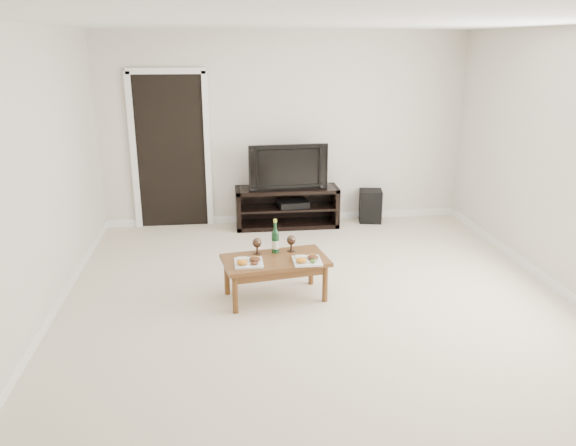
# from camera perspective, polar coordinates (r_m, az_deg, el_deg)

# --- Properties ---
(floor) EXTENTS (5.50, 5.50, 0.00)m
(floor) POSITION_cam_1_polar(r_m,az_deg,el_deg) (5.52, 3.07, -8.36)
(floor) COLOR beige
(floor) RESTS_ON ground
(back_wall) EXTENTS (5.00, 0.04, 2.60)m
(back_wall) POSITION_cam_1_polar(r_m,az_deg,el_deg) (7.78, -0.32, 9.46)
(back_wall) COLOR beige
(back_wall) RESTS_ON ground
(ceiling) EXTENTS (5.00, 5.50, 0.04)m
(ceiling) POSITION_cam_1_polar(r_m,az_deg,el_deg) (4.96, 3.60, 19.93)
(ceiling) COLOR white
(ceiling) RESTS_ON back_wall
(doorway) EXTENTS (0.90, 0.02, 2.05)m
(doorway) POSITION_cam_1_polar(r_m,az_deg,el_deg) (7.77, -11.80, 7.02)
(doorway) COLOR black
(doorway) RESTS_ON ground
(media_console) EXTENTS (1.40, 0.45, 0.55)m
(media_console) POSITION_cam_1_polar(r_m,az_deg,el_deg) (7.73, -0.10, 1.63)
(media_console) COLOR black
(media_console) RESTS_ON ground
(television) EXTENTS (1.07, 0.20, 0.61)m
(television) POSITION_cam_1_polar(r_m,az_deg,el_deg) (7.59, -0.11, 5.85)
(television) COLOR black
(television) RESTS_ON media_console
(av_receiver) EXTENTS (0.43, 0.34, 0.08)m
(av_receiver) POSITION_cam_1_polar(r_m,az_deg,el_deg) (7.72, 0.52, 1.98)
(av_receiver) COLOR black
(av_receiver) RESTS_ON media_console
(subwoofer) EXTENTS (0.36, 0.36, 0.46)m
(subwoofer) POSITION_cam_1_polar(r_m,az_deg,el_deg) (8.04, 8.37, 1.73)
(subwoofer) COLOR black
(subwoofer) RESTS_ON ground
(coffee_table) EXTENTS (1.09, 0.71, 0.42)m
(coffee_table) POSITION_cam_1_polar(r_m,az_deg,el_deg) (5.59, -1.30, -5.62)
(coffee_table) COLOR brown
(coffee_table) RESTS_ON ground
(plate_left) EXTENTS (0.27, 0.27, 0.07)m
(plate_left) POSITION_cam_1_polar(r_m,az_deg,el_deg) (5.38, -4.02, -3.82)
(plate_left) COLOR white
(plate_left) RESTS_ON coffee_table
(plate_right) EXTENTS (0.27, 0.27, 0.07)m
(plate_right) POSITION_cam_1_polar(r_m,az_deg,el_deg) (5.42, 1.95, -3.63)
(plate_right) COLOR white
(plate_right) RESTS_ON coffee_table
(wine_bottle) EXTENTS (0.07, 0.07, 0.35)m
(wine_bottle) POSITION_cam_1_polar(r_m,az_deg,el_deg) (5.61, -1.30, -1.33)
(wine_bottle) COLOR #0E3418
(wine_bottle) RESTS_ON coffee_table
(goblet_left) EXTENTS (0.09, 0.09, 0.17)m
(goblet_left) POSITION_cam_1_polar(r_m,az_deg,el_deg) (5.60, -3.17, -2.36)
(goblet_left) COLOR #3D2B21
(goblet_left) RESTS_ON coffee_table
(goblet_right) EXTENTS (0.09, 0.09, 0.17)m
(goblet_right) POSITION_cam_1_polar(r_m,az_deg,el_deg) (5.66, 0.32, -2.09)
(goblet_right) COLOR #3D2B21
(goblet_right) RESTS_ON coffee_table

